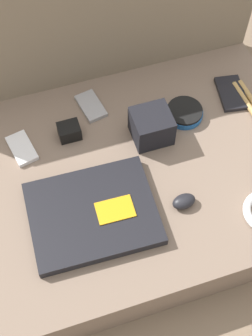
{
  "coord_description": "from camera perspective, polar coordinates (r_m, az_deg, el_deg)",
  "views": [
    {
      "loc": [
        -0.19,
        -0.58,
        1.18
      ],
      "look_at": [
        0.0,
        0.0,
        0.16
      ],
      "focal_mm": 50.0,
      "sensor_mm": 36.0,
      "label": 1
    }
  ],
  "objects": [
    {
      "name": "phone_black",
      "position": [
        1.26,
        -12.57,
        2.35
      ],
      "size": [
        0.07,
        0.11,
        0.01
      ],
      "rotation": [
        0.0,
        0.0,
        0.2
      ],
      "color": "silver",
      "rests_on": "couch_seat"
    },
    {
      "name": "laptop",
      "position": [
        1.14,
        -4.06,
        -5.55
      ],
      "size": [
        0.31,
        0.25,
        0.03
      ],
      "rotation": [
        0.0,
        0.0,
        -0.04
      ],
      "color": "black",
      "rests_on": "couch_seat"
    },
    {
      "name": "couch_backrest",
      "position": [
        1.39,
        -5.72,
        16.6
      ],
      "size": [
        0.97,
        0.2,
        0.5
      ],
      "color": "#7F705B",
      "rests_on": "ground_plane"
    },
    {
      "name": "charger_brick",
      "position": [
        1.26,
        -6.93,
        4.48
      ],
      "size": [
        0.06,
        0.05,
        0.04
      ],
      "color": "black",
      "rests_on": "couch_seat"
    },
    {
      "name": "ground_plane",
      "position": [
        1.33,
        -0.0,
        -3.64
      ],
      "size": [
        8.0,
        8.0,
        0.0
      ],
      "primitive_type": "plane",
      "color": "#7A6651"
    },
    {
      "name": "phone_small",
      "position": [
        1.38,
        12.72,
        8.88
      ],
      "size": [
        0.09,
        0.13,
        0.01
      ],
      "rotation": [
        0.0,
        0.0,
        -0.16
      ],
      "color": "black",
      "rests_on": "couch_seat"
    },
    {
      "name": "couch_seat",
      "position": [
        1.27,
        -0.0,
        -2.14
      ],
      "size": [
        0.97,
        0.66,
        0.14
      ],
      "color": "#7A6656",
      "rests_on": "ground_plane"
    },
    {
      "name": "phone_silver",
      "position": [
        1.32,
        -4.3,
        7.55
      ],
      "size": [
        0.07,
        0.11,
        0.01
      ],
      "rotation": [
        0.0,
        0.0,
        0.18
      ],
      "color": "#99999E",
      "rests_on": "couch_seat"
    },
    {
      "name": "speaker_puck",
      "position": [
        1.31,
        7.13,
        6.72
      ],
      "size": [
        0.1,
        0.1,
        0.03
      ],
      "color": "#1E569E",
      "rests_on": "couch_seat"
    },
    {
      "name": "camera_pouch",
      "position": [
        1.23,
        3.13,
        5.12
      ],
      "size": [
        0.1,
        0.1,
        0.09
      ],
      "color": "black",
      "rests_on": "couch_seat"
    },
    {
      "name": "computer_mouse",
      "position": [
        1.15,
        7.07,
        -4.06
      ],
      "size": [
        0.06,
        0.04,
        0.03
      ],
      "rotation": [
        0.0,
        0.0,
        0.09
      ],
      "color": "black",
      "rests_on": "couch_seat"
    }
  ]
}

